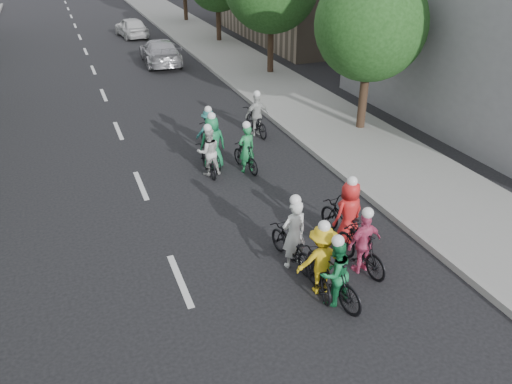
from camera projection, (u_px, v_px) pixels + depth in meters
ground at (180, 280)px, 11.23m from camera, size 120.00×120.00×0.00m
sidewalk_right at (303, 105)px, 21.98m from camera, size 4.00×80.00×0.15m
curb_right at (262, 110)px, 21.35m from camera, size 0.18×80.00×0.18m
tree_r_0 at (371, 25)px, 17.62m from camera, size 4.00×4.00×5.97m
cyclist_0 at (292, 242)px, 11.51m from camera, size 0.86×1.82×1.88m
cyclist_1 at (333, 276)px, 10.34m from camera, size 0.87×1.91×1.67m
cyclist_2 at (320, 265)px, 10.64m from camera, size 1.15×1.72×1.78m
cyclist_3 at (362, 247)px, 11.32m from camera, size 0.93×1.77×1.67m
cyclist_4 at (347, 219)px, 12.36m from camera, size 1.02×2.00×1.84m
cyclist_5 at (246, 154)px, 16.00m from camera, size 0.68×1.58×1.71m
cyclist_6 at (208, 156)px, 15.82m from camera, size 0.77×1.68×1.70m
cyclist_7 at (209, 133)px, 17.55m from camera, size 0.99×1.58×1.61m
cyclist_8 at (256, 119)px, 18.83m from camera, size 0.95×1.87×1.73m
cyclist_9 at (212, 147)px, 16.20m from camera, size 0.88×1.58×1.90m
follow_car_lead at (160, 52)px, 28.52m from camera, size 2.18×4.91×1.40m
follow_car_trail at (131, 27)px, 35.52m from camera, size 2.13×4.22×1.38m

